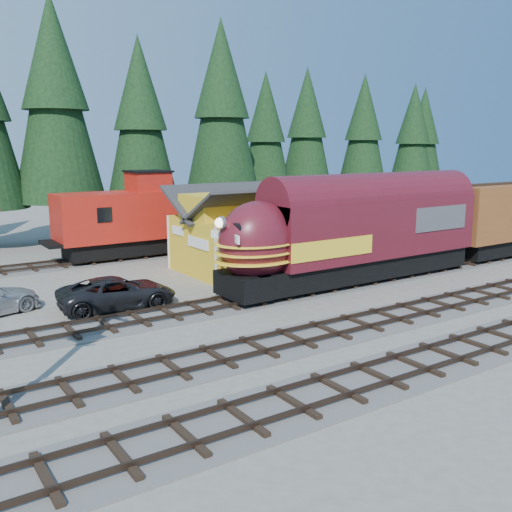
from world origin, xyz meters
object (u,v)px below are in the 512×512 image
depot (273,220)px  pickup_truck_a (117,293)px  locomotive (348,237)px  caboose (136,219)px

depot → pickup_truck_a: depot is taller
locomotive → caboose: caboose is taller
locomotive → caboose: size_ratio=1.62×
caboose → pickup_truck_a: size_ratio=1.93×
locomotive → pickup_truck_a: size_ratio=3.12×
caboose → pickup_truck_a: caboose is taller
locomotive → pickup_truck_a: 12.89m
depot → pickup_truck_a: 12.84m
pickup_truck_a → caboose: bearing=-21.5°
depot → pickup_truck_a: size_ratio=2.30×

